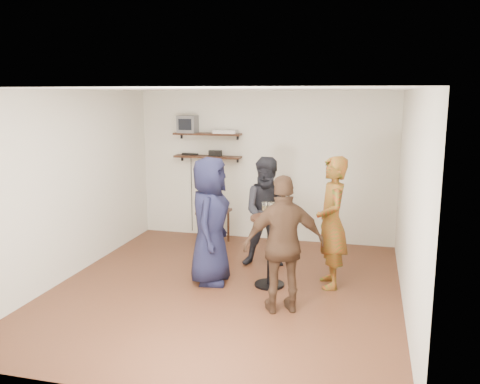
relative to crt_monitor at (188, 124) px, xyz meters
name	(u,v)px	position (x,y,z in m)	size (l,w,h in m)	color
room	(225,193)	(1.36, -2.38, -0.72)	(4.58, 5.08, 2.68)	#402114
shelf_upper	(207,134)	(0.36, 0.00, -0.17)	(1.20, 0.25, 0.04)	black
shelf_lower	(208,157)	(0.36, 0.00, -0.57)	(1.20, 0.25, 0.04)	black
crt_monitor	(188,124)	(0.00, 0.00, 0.00)	(0.32, 0.30, 0.30)	#59595B
dvd_deck	(226,132)	(0.69, 0.00, -0.12)	(0.40, 0.24, 0.06)	silver
radio	(215,153)	(0.50, 0.00, -0.50)	(0.22, 0.10, 0.10)	black
power_strip	(190,154)	(0.01, 0.05, -0.54)	(0.30, 0.05, 0.03)	black
side_table	(214,216)	(0.60, -0.43, -1.52)	(0.52, 0.52, 0.59)	black
vase_lilies	(214,194)	(0.60, -0.44, -1.13)	(0.19, 0.19, 0.92)	silver
drinks_table	(270,242)	(1.90, -2.09, -1.41)	(0.52, 0.52, 0.95)	black
wine_glass_fl	(265,207)	(1.83, -2.13, -0.92)	(0.07, 0.07, 0.21)	silver
wine_glass_fr	(274,208)	(1.95, -2.13, -0.94)	(0.06, 0.06, 0.19)	silver
wine_glass_bl	(270,206)	(1.88, -2.02, -0.94)	(0.06, 0.06, 0.19)	silver
wine_glass_br	(272,207)	(1.92, -2.08, -0.93)	(0.06, 0.06, 0.19)	silver
person_plaid	(332,222)	(2.68, -1.89, -1.14)	(0.64, 0.42, 1.75)	red
person_dark	(269,212)	(1.72, -1.30, -1.20)	(0.80, 0.62, 1.64)	black
person_navy	(210,221)	(1.08, -2.16, -1.15)	(0.85, 0.55, 1.73)	black
person_brown	(284,245)	(2.21, -2.84, -1.20)	(0.96, 0.40, 1.64)	#3F291B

